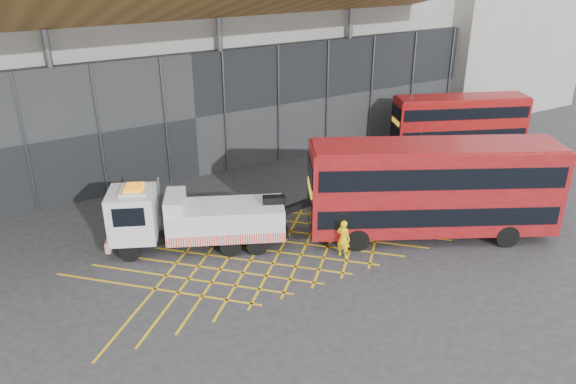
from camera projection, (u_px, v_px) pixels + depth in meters
ground_plane at (251, 261)px, 27.27m from camera, size 120.00×120.00×0.00m
road_markings at (279, 252)px, 28.01m from camera, size 19.96×7.16×0.01m
construction_building at (151, 24)px, 38.97m from camera, size 55.00×23.97×18.00m
recovery_truck at (191, 219)px, 27.79m from camera, size 9.77×5.84×3.54m
bus_towed at (433, 186)px, 28.43m from camera, size 12.42×8.39×5.11m
bus_second at (460, 120)px, 41.30m from camera, size 9.84×5.92×3.97m
worker at (343, 239)px, 27.26m from camera, size 0.72×0.84×1.96m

